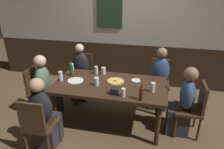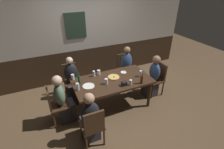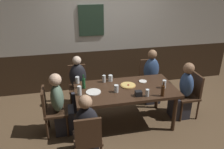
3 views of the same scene
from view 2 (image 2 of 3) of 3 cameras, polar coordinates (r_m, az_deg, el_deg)
name	(u,v)px [view 2 (image 2 of 3)]	position (r m, az deg, el deg)	size (l,w,h in m)	color
ground_plane	(112,105)	(4.22, 0.15, -10.50)	(12.00, 12.00, 0.00)	brown
wall_back	(89,37)	(4.97, -7.99, 12.89)	(6.40, 0.13, 2.60)	#332316
dining_table	(112,83)	(3.82, 0.17, -2.90)	(1.79, 0.94, 0.74)	#382316
chair_left_far	(71,78)	(4.45, -13.95, -1.28)	(0.40, 0.40, 0.88)	#422B1C
chair_head_west	(55,104)	(3.68, -19.01, -9.53)	(0.40, 0.40, 0.88)	#422B1C
chair_head_east	(157,77)	(4.53, 15.41, -0.86)	(0.40, 0.40, 0.88)	#422B1C
chair_right_far	(124,67)	(4.90, 4.23, 2.64)	(0.40, 0.40, 0.88)	#422B1C
chair_left_near	(93,125)	(3.07, -6.63, -17.09)	(0.40, 0.40, 0.88)	#422B1C
person_left_far	(73,82)	(4.32, -13.46, -2.52)	(0.34, 0.37, 1.14)	#2D2D38
person_head_west	(63,102)	(3.69, -16.48, -9.15)	(0.37, 0.34, 1.14)	#2D2D38
person_head_east	(152,79)	(4.45, 13.74, -1.50)	(0.37, 0.34, 1.13)	#2D2D38
person_right_far	(127,69)	(4.78, 5.15, 1.78)	(0.34, 0.37, 1.17)	#2D2D38
person_left_near	(90,120)	(3.20, -7.57, -15.46)	(0.34, 0.37, 1.11)	#2D2D38
pizza	(114,77)	(3.87, 0.56, -0.88)	(0.28, 0.28, 0.03)	tan
beer_glass_half	(106,82)	(3.61, -2.00, -2.53)	(0.08, 0.08, 0.13)	silver
tumbler_water	(141,74)	(3.95, 9.84, 0.19)	(0.07, 0.07, 0.15)	silver
pint_glass_pale	(131,83)	(3.60, 6.45, -2.85)	(0.06, 0.06, 0.13)	silver
highball_clear	(94,74)	(3.92, -6.26, 0.17)	(0.06, 0.06, 0.14)	silver
pint_glass_stout	(73,77)	(3.88, -13.42, -0.90)	(0.07, 0.07, 0.13)	silver
pint_glass_amber	(99,73)	(3.98, -4.60, 0.65)	(0.08, 0.08, 0.12)	silver
tumbler_short	(78,87)	(3.49, -11.78, -4.26)	(0.07, 0.07, 0.16)	silver
beer_bottle_green	(79,80)	(3.68, -11.26, -1.72)	(0.06, 0.06, 0.26)	#194723
beer_bottle_brown	(142,79)	(3.67, 10.24, -1.65)	(0.06, 0.06, 0.26)	#42230F
plate_white_large	(89,86)	(3.60, -8.14, -3.98)	(0.26, 0.26, 0.01)	white
plate_white_small	(123,72)	(4.09, 3.99, 0.75)	(0.15, 0.15, 0.01)	white
condiment_caddy	(124,84)	(3.58, 4.19, -3.15)	(0.11, 0.09, 0.09)	black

